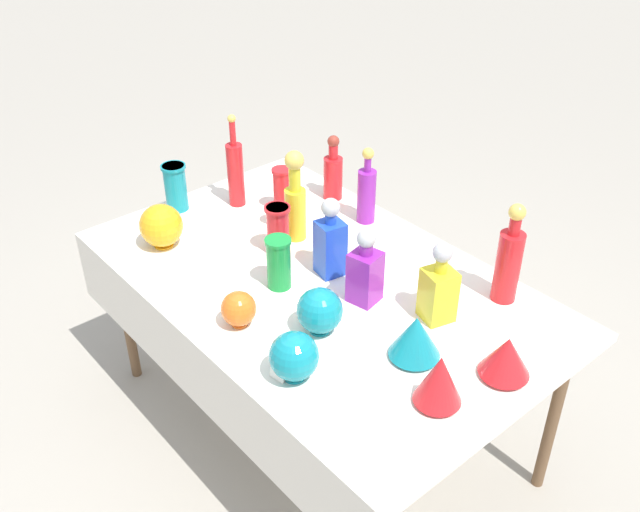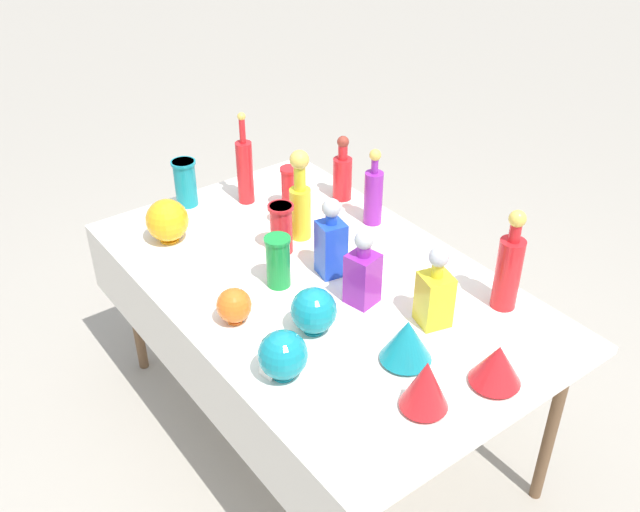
{
  "view_description": "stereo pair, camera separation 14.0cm",
  "coord_description": "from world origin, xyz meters",
  "px_view_note": "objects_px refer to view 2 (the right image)",
  "views": [
    {
      "loc": [
        1.63,
        -1.39,
        2.28
      ],
      "look_at": [
        0.0,
        0.0,
        0.86
      ],
      "focal_mm": 40.0,
      "sensor_mm": 36.0,
      "label": 1
    },
    {
      "loc": [
        1.72,
        -1.29,
        2.28
      ],
      "look_at": [
        0.0,
        0.0,
        0.86
      ],
      "focal_mm": 40.0,
      "sensor_mm": 36.0,
      "label": 2
    }
  ],
  "objects_px": {
    "slender_vase_0": "(281,227)",
    "round_bowl_1": "(314,311)",
    "fluted_vase_1": "(497,364)",
    "tall_bottle_2": "(300,200)",
    "slender_vase_1": "(290,187)",
    "slender_vase_3": "(278,260)",
    "slender_vase_2": "(185,182)",
    "tall_bottle_0": "(342,174)",
    "fluted_vase_2": "(425,384)",
    "round_bowl_0": "(167,220)",
    "tall_bottle_4": "(509,268)",
    "tall_bottle_3": "(373,194)",
    "fluted_vase_0": "(407,340)",
    "tall_bottle_1": "(245,169)",
    "square_decanter_2": "(435,293)",
    "square_decanter_1": "(331,242)",
    "square_decanter_0": "(363,273)",
    "round_bowl_2": "(283,355)",
    "round_bowl_3": "(234,305)"
  },
  "relations": [
    {
      "from": "square_decanter_0",
      "to": "fluted_vase_2",
      "type": "height_order",
      "value": "square_decanter_0"
    },
    {
      "from": "tall_bottle_1",
      "to": "slender_vase_0",
      "type": "relative_size",
      "value": 2.04
    },
    {
      "from": "tall_bottle_0",
      "to": "tall_bottle_1",
      "type": "relative_size",
      "value": 0.72
    },
    {
      "from": "slender_vase_2",
      "to": "slender_vase_3",
      "type": "relative_size",
      "value": 1.03
    },
    {
      "from": "tall_bottle_1",
      "to": "slender_vase_1",
      "type": "bearing_deg",
      "value": 33.46
    },
    {
      "from": "square_decanter_1",
      "to": "slender_vase_2",
      "type": "distance_m",
      "value": 0.81
    },
    {
      "from": "square_decanter_2",
      "to": "slender_vase_0",
      "type": "distance_m",
      "value": 0.69
    },
    {
      "from": "tall_bottle_2",
      "to": "slender_vase_3",
      "type": "xyz_separation_m",
      "value": [
        0.22,
        -0.26,
        -0.06
      ]
    },
    {
      "from": "round_bowl_0",
      "to": "round_bowl_1",
      "type": "xyz_separation_m",
      "value": [
        0.8,
        0.13,
        -0.01
      ]
    },
    {
      "from": "tall_bottle_3",
      "to": "square_decanter_2",
      "type": "relative_size",
      "value": 1.11
    },
    {
      "from": "slender_vase_1",
      "to": "slender_vase_3",
      "type": "height_order",
      "value": "slender_vase_3"
    },
    {
      "from": "fluted_vase_1",
      "to": "tall_bottle_2",
      "type": "bearing_deg",
      "value": 178.78
    },
    {
      "from": "slender_vase_0",
      "to": "round_bowl_1",
      "type": "xyz_separation_m",
      "value": [
        0.47,
        -0.19,
        -0.02
      ]
    },
    {
      "from": "slender_vase_1",
      "to": "round_bowl_3",
      "type": "bearing_deg",
      "value": -48.64
    },
    {
      "from": "slender_vase_1",
      "to": "slender_vase_3",
      "type": "xyz_separation_m",
      "value": [
        0.43,
        -0.35,
        0.0
      ]
    },
    {
      "from": "tall_bottle_2",
      "to": "round_bowl_1",
      "type": "relative_size",
      "value": 2.33
    },
    {
      "from": "square_decanter_0",
      "to": "slender_vase_0",
      "type": "distance_m",
      "value": 0.44
    },
    {
      "from": "fluted_vase_0",
      "to": "round_bowl_0",
      "type": "bearing_deg",
      "value": -166.22
    },
    {
      "from": "tall_bottle_2",
      "to": "slender_vase_2",
      "type": "height_order",
      "value": "tall_bottle_2"
    },
    {
      "from": "tall_bottle_0",
      "to": "square_decanter_1",
      "type": "relative_size",
      "value": 0.94
    },
    {
      "from": "tall_bottle_4",
      "to": "round_bowl_1",
      "type": "bearing_deg",
      "value": -114.87
    },
    {
      "from": "slender_vase_2",
      "to": "slender_vase_3",
      "type": "distance_m",
      "value": 0.73
    },
    {
      "from": "round_bowl_2",
      "to": "round_bowl_3",
      "type": "height_order",
      "value": "round_bowl_2"
    },
    {
      "from": "slender_vase_3",
      "to": "square_decanter_0",
      "type": "bearing_deg",
      "value": 34.1
    },
    {
      "from": "tall_bottle_4",
      "to": "slender_vase_3",
      "type": "xyz_separation_m",
      "value": [
        -0.57,
        -0.56,
        -0.05
      ]
    },
    {
      "from": "slender_vase_1",
      "to": "round_bowl_1",
      "type": "xyz_separation_m",
      "value": [
        0.72,
        -0.41,
        -0.02
      ]
    },
    {
      "from": "square_decanter_2",
      "to": "slender_vase_1",
      "type": "bearing_deg",
      "value": 176.41
    },
    {
      "from": "tall_bottle_0",
      "to": "round_bowl_2",
      "type": "xyz_separation_m",
      "value": [
        0.78,
        -0.85,
        -0.03
      ]
    },
    {
      "from": "tall_bottle_4",
      "to": "square_decanter_1",
      "type": "relative_size",
      "value": 1.22
    },
    {
      "from": "round_bowl_0",
      "to": "fluted_vase_1",
      "type": "bearing_deg",
      "value": 17.3
    },
    {
      "from": "tall_bottle_0",
      "to": "tall_bottle_3",
      "type": "bearing_deg",
      "value": -6.77
    },
    {
      "from": "fluted_vase_0",
      "to": "round_bowl_1",
      "type": "distance_m",
      "value": 0.33
    },
    {
      "from": "round_bowl_1",
      "to": "round_bowl_2",
      "type": "bearing_deg",
      "value": -59.69
    },
    {
      "from": "tall_bottle_4",
      "to": "round_bowl_0",
      "type": "bearing_deg",
      "value": -145.81
    },
    {
      "from": "slender_vase_1",
      "to": "round_bowl_0",
      "type": "distance_m",
      "value": 0.54
    },
    {
      "from": "tall_bottle_4",
      "to": "square_decanter_1",
      "type": "distance_m",
      "value": 0.63
    },
    {
      "from": "round_bowl_0",
      "to": "tall_bottle_0",
      "type": "bearing_deg",
      "value": 79.86
    },
    {
      "from": "tall_bottle_1",
      "to": "slender_vase_3",
      "type": "relative_size",
      "value": 2.07
    },
    {
      "from": "tall_bottle_2",
      "to": "slender_vase_0",
      "type": "distance_m",
      "value": 0.14
    },
    {
      "from": "slender_vase_1",
      "to": "slender_vase_3",
      "type": "bearing_deg",
      "value": -39.17
    },
    {
      "from": "tall_bottle_3",
      "to": "round_bowl_0",
      "type": "xyz_separation_m",
      "value": [
        -0.38,
        -0.74,
        -0.04
      ]
    },
    {
      "from": "square_decanter_2",
      "to": "round_bowl_0",
      "type": "distance_m",
      "value": 1.11
    },
    {
      "from": "tall_bottle_3",
      "to": "fluted_vase_1",
      "type": "height_order",
      "value": "tall_bottle_3"
    },
    {
      "from": "slender_vase_0",
      "to": "fluted_vase_1",
      "type": "bearing_deg",
      "value": 5.61
    },
    {
      "from": "tall_bottle_0",
      "to": "fluted_vase_2",
      "type": "bearing_deg",
      "value": -27.68
    },
    {
      "from": "tall_bottle_4",
      "to": "fluted_vase_1",
      "type": "distance_m",
      "value": 0.41
    },
    {
      "from": "tall_bottle_3",
      "to": "slender_vase_1",
      "type": "xyz_separation_m",
      "value": [
        -0.29,
        -0.21,
        -0.03
      ]
    },
    {
      "from": "slender_vase_2",
      "to": "round_bowl_2",
      "type": "xyz_separation_m",
      "value": [
        1.14,
        -0.28,
        -0.03
      ]
    },
    {
      "from": "round_bowl_0",
      "to": "slender_vase_0",
      "type": "bearing_deg",
      "value": 43.58
    },
    {
      "from": "tall_bottle_2",
      "to": "slender_vase_0",
      "type": "bearing_deg",
      "value": -70.17
    }
  ]
}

